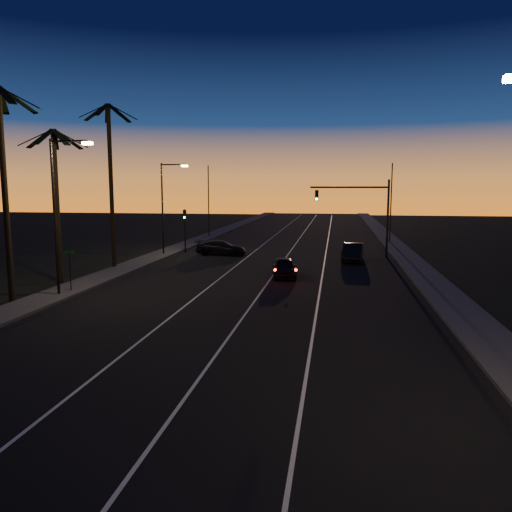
% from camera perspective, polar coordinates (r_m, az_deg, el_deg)
% --- Properties ---
extents(road, '(20.00, 170.00, 0.01)m').
position_cam_1_polar(road, '(37.18, 1.44, -1.89)').
color(road, black).
rests_on(road, ground).
extents(sidewalk_left, '(2.40, 170.00, 0.16)m').
position_cam_1_polar(sidewalk_left, '(40.20, -14.59, -1.30)').
color(sidewalk_left, '#373735').
rests_on(sidewalk_left, ground).
extents(sidewalk_right, '(2.40, 170.00, 0.16)m').
position_cam_1_polar(sidewalk_right, '(37.39, 18.72, -2.14)').
color(sidewalk_right, '#373735').
rests_on(sidewalk_right, ground).
extents(lane_stripe_left, '(0.12, 160.00, 0.01)m').
position_cam_1_polar(lane_stripe_left, '(37.69, -3.09, -1.75)').
color(lane_stripe_left, silver).
rests_on(lane_stripe_left, road).
extents(lane_stripe_mid, '(0.12, 160.00, 0.01)m').
position_cam_1_polar(lane_stripe_mid, '(37.12, 2.21, -1.89)').
color(lane_stripe_mid, silver).
rests_on(lane_stripe_mid, road).
extents(lane_stripe_right, '(0.12, 160.00, 0.01)m').
position_cam_1_polar(lane_stripe_right, '(36.87, 7.62, -2.02)').
color(lane_stripe_right, silver).
rests_on(lane_stripe_right, road).
extents(palm_near, '(4.25, 4.16, 11.53)m').
position_cam_1_polar(palm_near, '(29.95, -26.90, 8.49)').
color(palm_near, black).
rests_on(palm_near, ground).
extents(palm_mid, '(4.25, 4.16, 10.03)m').
position_cam_1_polar(palm_mid, '(35.30, -21.88, 7.22)').
color(palm_mid, black).
rests_on(palm_mid, ground).
extents(palm_far, '(4.25, 4.16, 12.53)m').
position_cam_1_polar(palm_far, '(40.15, -16.29, 9.42)').
color(palm_far, black).
rests_on(palm_far, ground).
extents(streetlight_left_near, '(2.55, 0.26, 9.00)m').
position_cam_1_polar(streetlight_left_near, '(30.60, -21.60, 5.47)').
color(streetlight_left_near, black).
rests_on(streetlight_left_near, ground).
extents(streetlight_left_far, '(2.55, 0.26, 8.50)m').
position_cam_1_polar(streetlight_left_far, '(46.99, -10.30, 6.23)').
color(streetlight_left_far, black).
rests_on(streetlight_left_far, ground).
extents(street_sign, '(0.70, 0.06, 2.60)m').
position_cam_1_polar(street_sign, '(31.84, -20.51, -1.04)').
color(street_sign, black).
rests_on(street_sign, ground).
extents(signal_mast, '(7.10, 0.41, 7.00)m').
position_cam_1_polar(signal_mast, '(46.39, 11.95, 5.82)').
color(signal_mast, black).
rests_on(signal_mast, ground).
extents(signal_post, '(0.28, 0.37, 4.20)m').
position_cam_1_polar(signal_post, '(48.60, -8.14, 3.76)').
color(signal_post, black).
rests_on(signal_post, ground).
extents(far_pole_left, '(0.14, 0.14, 9.00)m').
position_cam_1_polar(far_pole_left, '(63.37, -5.44, 6.20)').
color(far_pole_left, black).
rests_on(far_pole_left, ground).
extents(far_pole_right, '(0.14, 0.14, 9.00)m').
position_cam_1_polar(far_pole_right, '(58.67, 15.17, 5.83)').
color(far_pole_right, black).
rests_on(far_pole_right, ground).
extents(lead_car, '(2.15, 4.63, 1.36)m').
position_cam_1_polar(lead_car, '(35.26, 3.26, -1.31)').
color(lead_car, black).
rests_on(lead_car, road).
extents(right_car, '(2.05, 4.77, 1.53)m').
position_cam_1_polar(right_car, '(43.45, 10.98, 0.41)').
color(right_car, black).
rests_on(right_car, road).
extents(cross_car, '(4.78, 2.18, 1.36)m').
position_cam_1_polar(cross_car, '(46.70, -4.01, 0.94)').
color(cross_car, black).
rests_on(cross_car, road).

